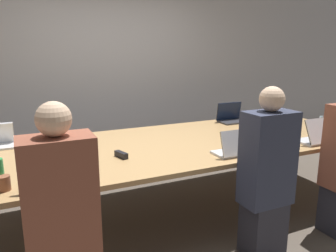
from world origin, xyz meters
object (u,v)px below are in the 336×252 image
at_px(bottle_near_right, 320,128).
at_px(laptop_near_left, 47,177).
at_px(cup_near_right, 333,135).
at_px(laptop_far_right, 231,116).
at_px(stapler, 121,155).
at_px(laptop_near_right, 316,136).
at_px(person_near_midright, 266,177).
at_px(cup_near_left, 3,183).
at_px(laptop_near_midright, 235,148).
at_px(person_near_left, 62,226).
at_px(cup_far_right, 251,117).

bearing_deg(bottle_near_right, laptop_near_left, -176.48).
distance_m(cup_near_right, laptop_far_right, 1.25).
distance_m(laptop_near_left, stapler, 0.75).
xyz_separation_m(laptop_near_right, laptop_near_left, (-2.51, -0.02, -0.00)).
bearing_deg(stapler, cup_near_right, -25.97).
height_order(laptop_far_right, person_near_midright, person_near_midright).
distance_m(cup_near_right, bottle_near_right, 0.15).
xyz_separation_m(person_near_midright, stapler, (-0.96, 0.74, 0.10)).
height_order(cup_near_left, laptop_near_midright, laptop_near_midright).
distance_m(laptop_far_right, person_near_midright, 1.73).
height_order(laptop_near_left, person_near_midright, person_near_midright).
distance_m(cup_near_right, laptop_near_left, 2.78).
bearing_deg(stapler, laptop_near_midright, -37.46).
height_order(laptop_near_right, laptop_near_midright, laptop_near_right).
height_order(laptop_near_midright, person_near_midright, person_near_midright).
relative_size(cup_near_right, laptop_near_midright, 0.28).
bearing_deg(person_near_left, cup_far_right, -148.88).
bearing_deg(laptop_near_midright, person_near_midright, 94.25).
distance_m(bottle_near_right, cup_far_right, 0.99).
xyz_separation_m(cup_near_right, person_near_left, (-2.75, -0.46, -0.12)).
height_order(laptop_far_right, laptop_near_midright, laptop_far_right).
xyz_separation_m(cup_far_right, stapler, (-2.01, -0.76, -0.02)).
distance_m(bottle_near_right, person_near_left, 2.79).
relative_size(laptop_near_left, person_near_left, 0.26).
xyz_separation_m(cup_far_right, person_near_left, (-2.61, -1.58, -0.12)).
height_order(cup_near_right, laptop_near_left, laptop_near_left).
relative_size(cup_far_right, laptop_near_left, 0.27).
relative_size(bottle_near_right, laptop_near_left, 0.65).
relative_size(laptop_near_right, person_near_midright, 0.23).
height_order(laptop_near_right, person_near_midright, person_near_midright).
height_order(bottle_near_right, laptop_far_right, laptop_far_right).
bearing_deg(person_near_midright, person_near_left, 3.12).
xyz_separation_m(cup_near_right, person_near_midright, (-1.19, -0.37, -0.12)).
relative_size(laptop_near_right, laptop_near_midright, 0.92).
distance_m(cup_far_right, person_near_midright, 1.83).
xyz_separation_m(laptop_near_left, cup_near_left, (-0.27, 0.07, -0.02)).
xyz_separation_m(cup_far_right, cup_near_left, (-2.91, -1.09, 0.01)).
xyz_separation_m(cup_near_left, stapler, (0.90, 0.33, -0.02)).
relative_size(person_near_midright, stapler, 8.83).
distance_m(cup_near_right, laptop_near_midright, 1.22).
distance_m(cup_far_right, cup_near_left, 3.11).
bearing_deg(laptop_near_right, person_near_midright, 20.85).
bearing_deg(cup_near_left, person_near_left, -58.96).
bearing_deg(laptop_far_right, person_near_midright, -116.38).
height_order(cup_far_right, laptop_near_left, laptop_near_left).
bearing_deg(laptop_near_left, laptop_near_right, -179.65).
bearing_deg(cup_far_right, person_near_midright, -125.21).
bearing_deg(cup_far_right, laptop_far_right, 169.23).
relative_size(cup_near_left, person_near_midright, 0.07).
bearing_deg(person_near_left, bottle_near_right, -167.75).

